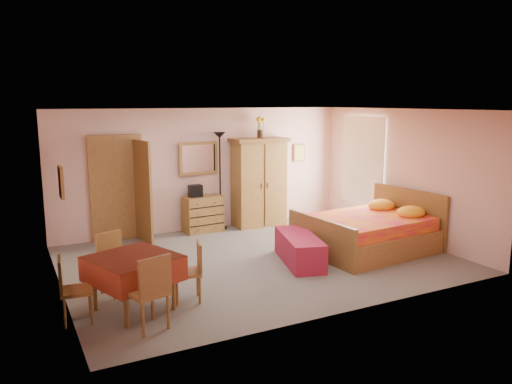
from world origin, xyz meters
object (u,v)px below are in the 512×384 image
dining_table (134,283)px  bench (299,249)px  chair_west (76,290)px  stereo (195,191)px  sunflower_vase (260,127)px  bed (367,223)px  chest_of_drawers (203,214)px  wardrobe (259,182)px  floor_lamp (220,181)px  chair_north (117,264)px  chair_east (187,272)px  chair_south (147,291)px  wall_mirror (199,158)px

dining_table → bench: bearing=13.0°
chair_west → stereo: bearing=146.1°
sunflower_vase → dining_table: (-3.67, -3.44, -1.81)m
bed → bench: bearing=176.7°
chest_of_drawers → stereo: stereo is taller
bench → dining_table: dining_table is taller
wardrobe → dining_table: size_ratio=1.93×
floor_lamp → sunflower_vase: (0.95, -0.05, 1.13)m
chair_north → chair_east: size_ratio=1.06×
chair_north → chair_east: (0.81, -0.71, -0.03)m
dining_table → chair_south: bearing=-89.0°
floor_lamp → bed: (1.77, -2.75, -0.52)m
bed → bench: size_ratio=1.58×
wall_mirror → floor_lamp: bearing=-20.0°
chest_of_drawers → chair_south: chair_south is taller
wardrobe → chair_west: (-4.33, -3.40, -0.55)m
chest_of_drawers → dining_table: chest_of_drawers is taller
wardrobe → chair_east: (-2.87, -3.38, -0.56)m
wall_mirror → chair_north: bearing=-132.7°
chest_of_drawers → dining_table: 4.10m
bench → chair_west: chair_west is taller
stereo → sunflower_vase: bearing=1.1°
bed → dining_table: bed is taller
floor_lamp → wall_mirror: bearing=163.7°
stereo → bench: (0.88, -2.71, -0.65)m
bed → chair_west: bearing=-176.2°
floor_lamp → sunflower_vase: size_ratio=4.46×
chest_of_drawers → chair_north: bearing=-135.3°
chair_east → chest_of_drawers: bearing=-9.5°
floor_lamp → chair_west: bearing=-134.4°
chest_of_drawers → dining_table: bearing=-128.1°
chest_of_drawers → chair_west: bearing=-135.4°
dining_table → chair_south: (0.01, -0.63, 0.11)m
bed → chair_south: (-4.48, -1.36, -0.05)m
wall_mirror → chair_north: wall_mirror is taller
wall_mirror → chair_north: 3.92m
bed → bench: (-1.48, -0.03, -0.29)m
dining_table → chair_north: chair_north is taller
stereo → bench: stereo is taller
wardrobe → dining_table: 4.96m
wardrobe → chair_west: size_ratio=2.29×
chair_south → chair_north: chair_south is taller
wall_mirror → chair_west: bearing=-133.3°
dining_table → chair_west: bearing=-177.0°
sunflower_vase → chair_east: sunflower_vase is taller
chest_of_drawers → stereo: (-0.16, 0.01, 0.51)m
chair_south → chair_north: (-0.09, 1.32, -0.03)m
wall_mirror → chair_west: (-3.02, -3.65, -1.12)m
chest_of_drawers → chair_west: 4.58m
chest_of_drawers → floor_lamp: (0.44, 0.08, 0.67)m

